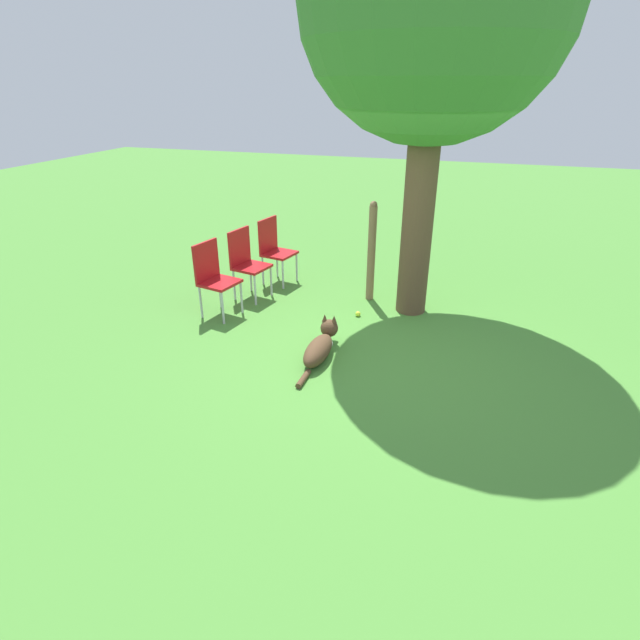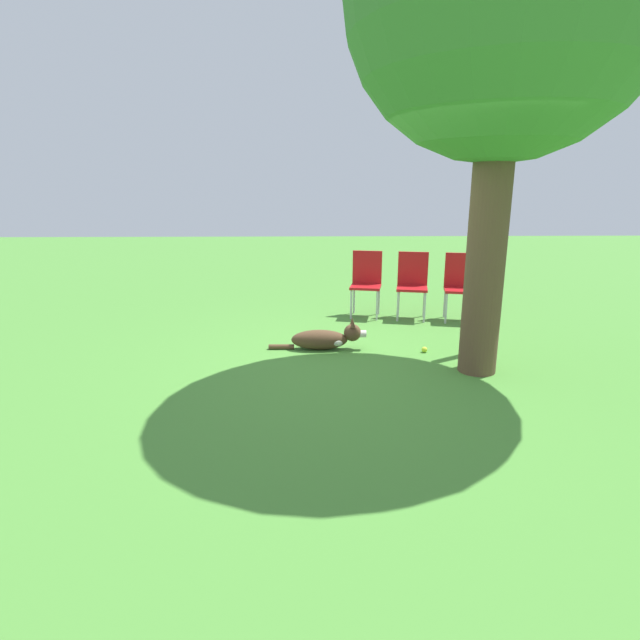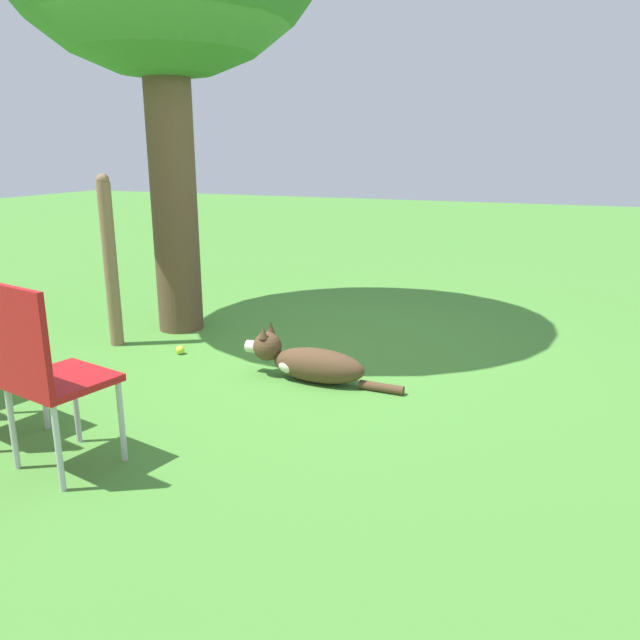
% 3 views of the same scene
% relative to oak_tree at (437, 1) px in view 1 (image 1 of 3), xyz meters
% --- Properties ---
extents(ground_plane, '(30.00, 30.00, 0.00)m').
position_rel_oak_tree_xyz_m(ground_plane, '(-0.19, -0.92, -3.53)').
color(ground_plane, '#478433').
extents(oak_tree, '(2.95, 2.95, 5.04)m').
position_rel_oak_tree_xyz_m(oak_tree, '(0.00, 0.00, 0.00)').
color(oak_tree, brown).
rests_on(oak_tree, ground_plane).
extents(dog, '(0.26, 1.17, 0.38)m').
position_rel_oak_tree_xyz_m(dog, '(-0.77, -1.56, -3.40)').
color(dog, '#513823').
rests_on(dog, ground_plane).
extents(fence_post, '(0.11, 0.11, 1.38)m').
position_rel_oak_tree_xyz_m(fence_post, '(-0.61, 0.21, -2.84)').
color(fence_post, '#846647').
rests_on(fence_post, ground_plane).
extents(red_chair_0, '(0.50, 0.52, 0.97)m').
position_rel_oak_tree_xyz_m(red_chair_0, '(-2.41, -0.90, -2.98)').
color(red_chair_0, '#B21419').
rests_on(red_chair_0, ground_plane).
extents(red_chair_1, '(0.50, 0.52, 0.97)m').
position_rel_oak_tree_xyz_m(red_chair_1, '(-2.27, -0.24, -2.98)').
color(red_chair_1, '#B21419').
rests_on(red_chair_1, ground_plane).
extents(red_chair_2, '(0.50, 0.52, 0.97)m').
position_rel_oak_tree_xyz_m(red_chair_2, '(-2.13, 0.43, -2.98)').
color(red_chair_2, '#B21419').
rests_on(red_chair_2, ground_plane).
extents(tennis_ball, '(0.07, 0.07, 0.07)m').
position_rel_oak_tree_xyz_m(tennis_ball, '(-0.62, -0.41, -3.50)').
color(tennis_ball, '#CCE033').
rests_on(tennis_ball, ground_plane).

